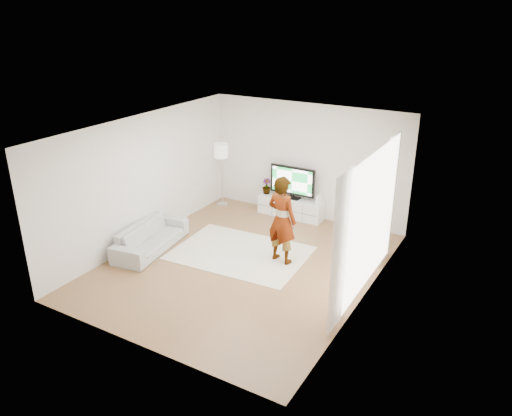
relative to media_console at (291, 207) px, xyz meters
The scene contains 17 objects.
floor 2.79m from the media_console, 84.13° to the right, with size 6.00×6.00×0.00m, color #936142.
ceiling 3.78m from the media_console, 84.13° to the right, with size 6.00×6.00×0.00m, color white.
wall_left 3.73m from the media_console, 128.71° to the right, with size 0.02×6.00×2.80m, color silver.
wall_right 4.09m from the media_console, 44.80° to the right, with size 0.02×6.00×2.80m, color silver.
wall_back 1.22m from the media_console, 39.57° to the left, with size 5.00×0.02×2.80m, color silver.
wall_front 5.89m from the media_console, 87.18° to the right, with size 5.00×0.02×2.80m, color silver.
window 3.90m from the media_console, 41.72° to the right, with size 0.01×2.60×2.50m, color white.
curtain_near 4.76m from the media_console, 54.51° to the right, with size 0.04×0.70×2.60m, color white.
curtain_far 3.13m from the media_console, 23.46° to the right, with size 0.04×0.70×2.60m, color white.
media_console is the anchor object (origin of this frame).
television 0.67m from the media_console, 90.00° to the left, with size 1.16×0.23×0.81m.
game_console 0.80m from the media_console, ahead, with size 0.09×0.18×0.23m.
potted_plant 0.82m from the media_console, behind, with size 0.22×0.22×0.39m, color #3F7238.
rug 2.37m from the media_console, 90.77° to the right, with size 2.74×1.97×0.01m, color #EDE6CA.
player 2.49m from the media_console, 68.49° to the right, with size 0.66×0.44×1.82m, color #334772.
sofa 3.62m from the media_console, 119.71° to the right, with size 1.96×0.77×0.57m, color beige.
floor_lamp 2.25m from the media_console, behind, with size 0.37×0.37×1.64m.
Camera 1 is at (4.70, -7.58, 4.88)m, focal length 35.00 mm.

